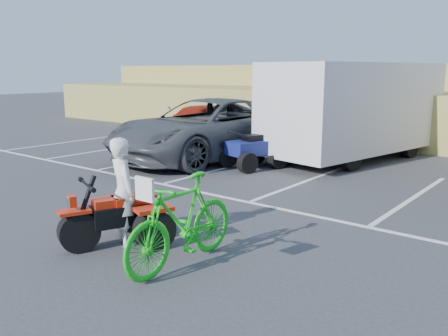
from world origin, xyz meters
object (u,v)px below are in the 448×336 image
Objects in this scene: red_car at (197,121)px; quad_atv_green at (303,163)px; rider at (123,191)px; quad_atv_blue at (252,168)px; cargo_trailer at (354,108)px; green_dirt_bike at (182,222)px; red_trike_atv at (117,245)px; grey_pickup at (207,129)px.

red_car is 6.39m from quad_atv_green.
quad_atv_blue is at bearing -51.23° from rider.
cargo_trailer reaches higher than rider.
green_dirt_bike reaches higher than quad_atv_green.
quad_atv_blue is (-1.68, -3.25, -1.65)m from cargo_trailer.
red_trike_atv is at bearing -178.23° from green_dirt_bike.
red_car is at bearing -170.80° from cargo_trailer.
cargo_trailer reaches higher than grey_pickup.
cargo_trailer reaches higher than quad_atv_green.
rider is 0.41× the size of red_car.
red_car is 2.69× the size of quad_atv_green.
grey_pickup is at bearing -131.97° from cargo_trailer.
cargo_trailer is (-0.24, 9.65, 0.76)m from rider.
red_trike_atv is 1.06× the size of quad_atv_green.
red_trike_atv is 0.25× the size of cargo_trailer.
grey_pickup reaches higher than green_dirt_bike.
rider is at bearing -100.04° from quad_atv_green.
green_dirt_bike is at bearing -46.33° from quad_atv_blue.
quad_atv_green is (2.90, 1.19, -0.96)m from grey_pickup.
rider is 0.26× the size of grey_pickup.
grey_pickup is (-5.39, 6.90, 0.29)m from green_dirt_bike.
cargo_trailer is (-0.19, 9.79, 1.65)m from red_trike_atv.
grey_pickup is 4.12× the size of quad_atv_blue.
red_trike_atv reaches higher than quad_atv_green.
rider is (0.06, 0.14, 0.89)m from red_trike_atv.
cargo_trailer is (6.94, -0.24, 0.91)m from red_car.
rider is 1.39m from green_dirt_bike.
quad_atv_blue is at bearing 116.05° from green_dirt_bike.
quad_atv_green is (-1.06, 8.16, 0.00)m from red_trike_atv.
rider reaches higher than red_car.
quad_atv_green is (6.06, -1.88, -0.74)m from red_car.
green_dirt_bike is at bearing -47.43° from grey_pickup.
cargo_trailer reaches higher than red_car.
grey_pickup reaches higher than quad_atv_blue.
grey_pickup is 1.59× the size of red_car.
quad_atv_green is (0.81, 1.62, 0.00)m from quad_atv_blue.
grey_pickup reaches higher than quad_atv_green.
green_dirt_bike is at bearing -90.86° from quad_atv_green.
red_trike_atv is 6.80m from quad_atv_blue.
cargo_trailer is at bearing 98.49° from green_dirt_bike.
quad_atv_green is at bearing 26.91° from grey_pickup.
green_dirt_bike is at bearing -160.91° from rider.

